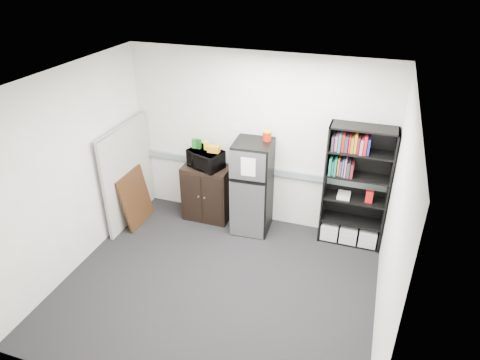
{
  "coord_description": "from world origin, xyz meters",
  "views": [
    {
      "loc": [
        1.65,
        -3.97,
        3.92
      ],
      "look_at": [
        0.01,
        0.9,
        1.13
      ],
      "focal_mm": 32.0,
      "sensor_mm": 36.0,
      "label": 1
    }
  ],
  "objects": [
    {
      "name": "snack_box_c",
      "position": [
        -0.73,
        1.52,
        1.28
      ],
      "size": [
        0.08,
        0.06,
        0.14
      ],
      "primitive_type": "cube",
      "rotation": [
        0.0,
        0.0,
        0.13
      ],
      "color": "yellow",
      "rests_on": "microwave"
    },
    {
      "name": "bookshelf",
      "position": [
        1.53,
        1.57,
        0.91
      ],
      "size": [
        0.9,
        0.34,
        1.85
      ],
      "color": "black",
      "rests_on": "floor"
    },
    {
      "name": "snack_box_a",
      "position": [
        -0.94,
        1.52,
        1.29
      ],
      "size": [
        0.08,
        0.06,
        0.15
      ],
      "primitive_type": "cube",
      "rotation": [
        0.0,
        0.0,
        0.17
      ],
      "color": "#1A5D1D",
      "rests_on": "microwave"
    },
    {
      "name": "wall_left",
      "position": [
        -2.0,
        0.0,
        1.35
      ],
      "size": [
        0.02,
        3.5,
        2.7
      ],
      "primitive_type": "cube",
      "color": "white",
      "rests_on": "floor"
    },
    {
      "name": "ceiling",
      "position": [
        0.0,
        0.0,
        2.7
      ],
      "size": [
        4.0,
        3.5,
        0.02
      ],
      "primitive_type": "cube",
      "color": "white",
      "rests_on": "wall_back"
    },
    {
      "name": "cabinet",
      "position": [
        -0.74,
        1.5,
        0.46
      ],
      "size": [
        0.74,
        0.49,
        0.92
      ],
      "color": "black",
      "rests_on": "floor"
    },
    {
      "name": "snack_bag",
      "position": [
        -0.6,
        1.47,
        1.26
      ],
      "size": [
        0.18,
        0.1,
        0.1
      ],
      "primitive_type": "cube",
      "rotation": [
        0.0,
        0.0,
        0.02
      ],
      "color": "orange",
      "rests_on": "microwave"
    },
    {
      "name": "cubicle_partition",
      "position": [
        -1.9,
        1.08,
        0.81
      ],
      "size": [
        0.06,
        1.3,
        1.62
      ],
      "color": "gray",
      "rests_on": "floor"
    },
    {
      "name": "electrical_raceway",
      "position": [
        0.0,
        1.72,
        0.9
      ],
      "size": [
        3.92,
        0.05,
        0.1
      ],
      "primitive_type": "cube",
      "color": "gray",
      "rests_on": "wall_back"
    },
    {
      "name": "refrigerator",
      "position": [
        0.04,
        1.42,
        0.74
      ],
      "size": [
        0.58,
        0.61,
        1.48
      ],
      "rotation": [
        0.0,
        0.0,
        0.06
      ],
      "color": "black",
      "rests_on": "floor"
    },
    {
      "name": "framed_poster",
      "position": [
        -1.77,
        1.01,
        0.44
      ],
      "size": [
        0.2,
        0.68,
        0.87
      ],
      "rotation": [
        0.0,
        -0.19,
        0.0
      ],
      "color": "#311D0D",
      "rests_on": "floor"
    },
    {
      "name": "microwave",
      "position": [
        -0.74,
        1.48,
        1.07
      ],
      "size": [
        0.61,
        0.5,
        0.29
      ],
      "primitive_type": "imported",
      "rotation": [
        0.0,
        0.0,
        -0.34
      ],
      "color": "black",
      "rests_on": "cabinet"
    },
    {
      "name": "floor",
      "position": [
        0.0,
        0.0,
        0.0
      ],
      "size": [
        4.0,
        4.0,
        0.0
      ],
      "primitive_type": "plane",
      "color": "black",
      "rests_on": "ground"
    },
    {
      "name": "snack_box_b",
      "position": [
        -0.86,
        1.52,
        1.29
      ],
      "size": [
        0.07,
        0.05,
        0.15
      ],
      "primitive_type": "cube",
      "rotation": [
        0.0,
        0.0,
        -0.03
      ],
      "color": "#0D3B0E",
      "rests_on": "microwave"
    },
    {
      "name": "wall_note",
      "position": [
        -0.35,
        1.74,
        1.55
      ],
      "size": [
        0.14,
        0.0,
        0.1
      ],
      "primitive_type": "cube",
      "color": "white",
      "rests_on": "wall_back"
    },
    {
      "name": "wall_back",
      "position": [
        0.0,
        1.75,
        1.35
      ],
      "size": [
        4.0,
        0.02,
        2.7
      ],
      "primitive_type": "cube",
      "color": "white",
      "rests_on": "floor"
    },
    {
      "name": "coffee_can",
      "position": [
        0.2,
        1.55,
        1.56
      ],
      "size": [
        0.13,
        0.13,
        0.17
      ],
      "color": "#AE1B08",
      "rests_on": "refrigerator"
    },
    {
      "name": "wall_right",
      "position": [
        2.0,
        0.0,
        1.35
      ],
      "size": [
        0.02,
        3.5,
        2.7
      ],
      "primitive_type": "cube",
      "color": "white",
      "rests_on": "floor"
    }
  ]
}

